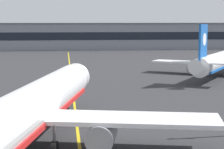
{
  "coord_description": "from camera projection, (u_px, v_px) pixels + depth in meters",
  "views": [
    {
      "loc": [
        -1.15,
        -28.4,
        10.88
      ],
      "look_at": [
        3.0,
        9.8,
        6.08
      ],
      "focal_mm": 69.78,
      "sensor_mm": 36.0,
      "label": 1
    }
  ],
  "objects": [
    {
      "name": "terminal_building",
      "position": [
        64.0,
        36.0,
        162.34
      ],
      "size": [
        162.04,
        12.4,
        9.95
      ],
      "color": "gray",
      "rests_on": "ground"
    },
    {
      "name": "airliner_background",
      "position": [
        221.0,
        61.0,
        85.46
      ],
      "size": [
        25.91,
        32.1,
        10.24
      ],
      "color": "white",
      "rests_on": "ground"
    },
    {
      "name": "taxiway_centreline",
      "position": [
        74.0,
        101.0,
        59.08
      ],
      "size": [
        0.32,
        180.0,
        0.01
      ],
      "primitive_type": "cube",
      "rotation": [
        0.0,
        0.0,
        0.0
      ],
      "color": "yellow",
      "rests_on": "ground"
    },
    {
      "name": "safety_cone_by_nose_gear",
      "position": [
        43.0,
        108.0,
        52.95
      ],
      "size": [
        0.44,
        0.44,
        0.55
      ],
      "color": "orange",
      "rests_on": "ground"
    },
    {
      "name": "airliner_foreground",
      "position": [
        29.0,
        110.0,
        36.57
      ],
      "size": [
        32.28,
        41.12,
        11.65
      ],
      "color": "white",
      "rests_on": "ground"
    }
  ]
}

